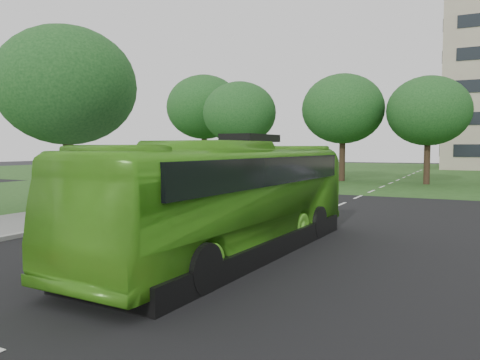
{
  "coord_description": "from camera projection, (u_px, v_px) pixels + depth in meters",
  "views": [
    {
      "loc": [
        5.98,
        -13.31,
        2.91
      ],
      "look_at": [
        -2.4,
        3.42,
        1.6
      ],
      "focal_mm": 35.0,
      "sensor_mm": 36.0,
      "label": 1
    }
  ],
  "objects": [
    {
      "name": "ground",
      "position": [
        260.0,
        240.0,
        14.74
      ],
      "size": [
        160.0,
        160.0,
        0.0
      ],
      "primitive_type": "plane",
      "color": "black",
      "rests_on": "ground"
    },
    {
      "name": "street_surfaces",
      "position": [
        379.0,
        186.0,
        35.21
      ],
      "size": [
        120.0,
        120.0,
        0.15
      ],
      "color": "black",
      "rests_on": "ground"
    },
    {
      "name": "tree_park_a",
      "position": [
        240.0,
        113.0,
        42.69
      ],
      "size": [
        6.69,
        6.69,
        8.89
      ],
      "color": "black",
      "rests_on": "ground"
    },
    {
      "name": "tree_park_b",
      "position": [
        343.0,
        109.0,
        40.01
      ],
      "size": [
        7.0,
        7.0,
        9.18
      ],
      "color": "black",
      "rests_on": "ground"
    },
    {
      "name": "tree_park_c",
      "position": [
        428.0,
        111.0,
        36.36
      ],
      "size": [
        6.36,
        6.36,
        8.45
      ],
      "color": "black",
      "rests_on": "ground"
    },
    {
      "name": "tree_park_f",
      "position": [
        204.0,
        107.0,
        48.4
      ],
      "size": [
        7.77,
        7.77,
        10.37
      ],
      "color": "black",
      "rests_on": "ground"
    },
    {
      "name": "tree_side_near",
      "position": [
        67.0,
        86.0,
        21.27
      ],
      "size": [
        6.31,
        6.31,
        8.39
      ],
      "color": "black",
      "rests_on": "ground"
    },
    {
      "name": "bus",
      "position": [
        232.0,
        198.0,
        12.72
      ],
      "size": [
        3.11,
        11.13,
        3.07
      ],
      "primitive_type": "imported",
      "rotation": [
        0.0,
        0.0,
        -0.05
      ],
      "color": "#54B222",
      "rests_on": "ground"
    }
  ]
}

